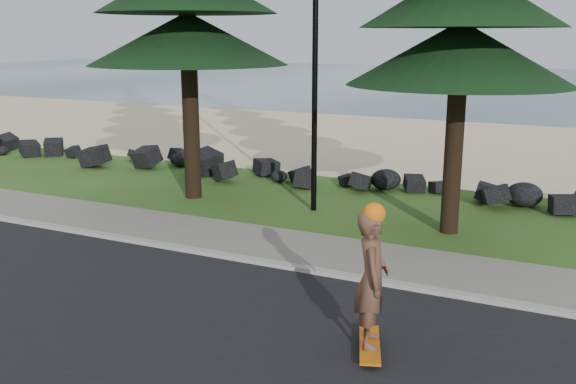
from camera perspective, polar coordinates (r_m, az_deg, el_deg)
name	(u,v)px	position (r m, az deg, el deg)	size (l,w,h in m)	color
ground	(254,246)	(13.58, -3.08, -4.85)	(160.00, 160.00, 0.00)	#37551A
road	(110,333)	(10.16, -15.57, -12.00)	(160.00, 7.00, 0.02)	black
kerb	(232,257)	(12.83, -5.01, -5.79)	(160.00, 0.20, 0.10)	#AAA699
sidewalk	(258,242)	(13.74, -2.68, -4.45)	(160.00, 2.00, 0.08)	gray
beach_sand	(423,143)	(26.87, 11.89, 4.25)	(160.00, 15.00, 0.01)	beige
ocean	(522,83)	(62.74, 20.06, 9.06)	(160.00, 58.00, 0.01)	#3A5B70
seawall_boulders	(347,190)	(18.50, 5.23, 0.19)	(60.00, 2.40, 1.10)	black
lamp_post	(315,43)	(15.75, 2.43, 13.05)	(0.25, 0.14, 8.14)	black
skateboarder	(372,280)	(8.93, 7.46, -7.73)	(0.67, 1.19, 2.16)	#CF600C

